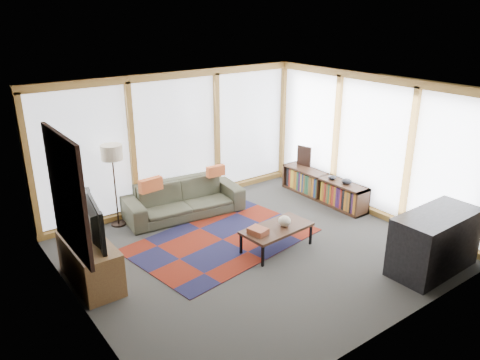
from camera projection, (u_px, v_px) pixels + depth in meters
ground at (255, 251)px, 7.55m from camera, size 5.50×5.50×0.00m
room_envelope at (258, 146)px, 7.71m from camera, size 5.52×5.02×2.62m
rug at (223, 240)px, 7.89m from camera, size 3.23×2.34×0.01m
sofa at (184, 199)px, 8.75m from camera, size 2.28×1.12×0.64m
pillow_left at (151, 185)px, 8.22m from camera, size 0.44×0.17×0.24m
pillow_right at (216, 171)px, 8.96m from camera, size 0.38×0.13×0.20m
floor_lamp at (115, 186)px, 8.19m from camera, size 0.38×0.38×1.50m
coffee_table at (277, 238)px, 7.55m from camera, size 1.20×0.67×0.39m
book_stack at (258, 231)px, 7.25m from camera, size 0.28×0.32×0.09m
vase at (284, 221)px, 7.49m from camera, size 0.25×0.25×0.18m
bookshelf at (323, 188)px, 9.46m from camera, size 0.38×2.07×0.52m
bowl_a at (347, 181)px, 8.93m from camera, size 0.22×0.22×0.10m
bowl_b at (332, 177)px, 9.15m from camera, size 0.17×0.17×0.08m
shelf_picture at (304, 156)px, 9.90m from camera, size 0.12×0.32×0.42m
tv_console at (90, 262)px, 6.59m from camera, size 0.53×1.27×0.64m
television at (88, 222)px, 6.40m from camera, size 0.32×1.07×0.61m
bar_counter at (434, 242)px, 6.88m from camera, size 1.45×0.70×0.91m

